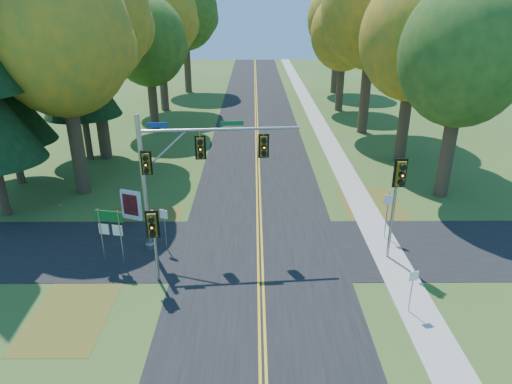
{
  "coord_description": "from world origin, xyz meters",
  "views": [
    {
      "loc": [
        -0.3,
        -17.74,
        11.37
      ],
      "look_at": [
        -0.19,
        1.65,
        3.2
      ],
      "focal_mm": 32.0,
      "sensor_mm": 36.0,
      "label": 1
    }
  ],
  "objects_px": {
    "east_signal_pole": "(398,185)",
    "info_kiosk": "(131,205)",
    "route_sign_cluster": "(110,227)",
    "traffic_mast": "(182,165)"
  },
  "relations": [
    {
      "from": "east_signal_pole",
      "to": "info_kiosk",
      "type": "bearing_deg",
      "value": 158.64
    },
    {
      "from": "route_sign_cluster",
      "to": "info_kiosk",
      "type": "relative_size",
      "value": 1.67
    },
    {
      "from": "east_signal_pole",
      "to": "info_kiosk",
      "type": "height_order",
      "value": "east_signal_pole"
    },
    {
      "from": "route_sign_cluster",
      "to": "traffic_mast",
      "type": "bearing_deg",
      "value": 38.13
    },
    {
      "from": "traffic_mast",
      "to": "info_kiosk",
      "type": "xyz_separation_m",
      "value": [
        -3.53,
        3.27,
        -3.5
      ]
    },
    {
      "from": "traffic_mast",
      "to": "east_signal_pole",
      "type": "distance_m",
      "value": 9.77
    },
    {
      "from": "east_signal_pole",
      "to": "route_sign_cluster",
      "type": "height_order",
      "value": "east_signal_pole"
    },
    {
      "from": "traffic_mast",
      "to": "route_sign_cluster",
      "type": "relative_size",
      "value": 2.61
    },
    {
      "from": "info_kiosk",
      "to": "traffic_mast",
      "type": "bearing_deg",
      "value": -21.24
    },
    {
      "from": "traffic_mast",
      "to": "route_sign_cluster",
      "type": "bearing_deg",
      "value": -158.07
    }
  ]
}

